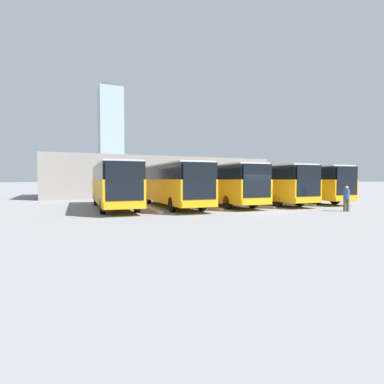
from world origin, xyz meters
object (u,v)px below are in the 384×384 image
bus_3 (172,183)px  pedestrian (346,198)px  bus_1 (263,183)px  bus_4 (113,184)px  bus_0 (298,183)px  bus_2 (219,183)px

bus_3 → pedestrian: 12.56m
bus_1 → pedestrian: bus_1 is taller
bus_1 → bus_4: size_ratio=1.00×
bus_0 → bus_2: 8.77m
bus_1 → bus_2: (4.39, -0.24, 0.00)m
pedestrian → bus_4: bearing=-8.9°
bus_0 → bus_2: same height
bus_3 → bus_4: 4.46m
bus_0 → pedestrian: 8.95m
bus_2 → pedestrian: size_ratio=6.72×
bus_0 → bus_4: bearing=1.4°
bus_1 → pedestrian: size_ratio=6.72×
bus_2 → bus_4: bearing=-0.9°
bus_0 → bus_4: size_ratio=1.00×
bus_0 → bus_1: bearing=7.4°
pedestrian → bus_3: bearing=-16.4°
bus_1 → bus_4: (13.16, -0.83, 0.00)m
bus_1 → bus_3: same height
bus_1 → bus_3: 8.77m
bus_0 → bus_2: bearing=3.6°
bus_3 → bus_4: size_ratio=1.00×
bus_3 → bus_0: bearing=-175.7°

